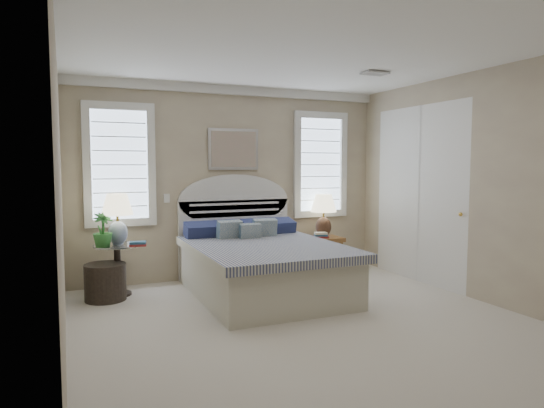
{
  "coord_description": "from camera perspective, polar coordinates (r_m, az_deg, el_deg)",
  "views": [
    {
      "loc": [
        -2.22,
        -4.07,
        1.61
      ],
      "look_at": [
        -0.04,
        1.0,
        1.15
      ],
      "focal_mm": 32.0,
      "sensor_mm": 36.0,
      "label": 1
    }
  ],
  "objects": [
    {
      "name": "books_right",
      "position": [
        7.15,
        5.77,
        -3.68
      ],
      "size": [
        0.23,
        0.19,
        0.08
      ],
      "rotation": [
        0.0,
        0.0,
        -0.24
      ],
      "color": "maroon",
      "rests_on": "nightstand_right"
    },
    {
      "name": "wall_right",
      "position": [
        6.05,
        24.39,
        1.85
      ],
      "size": [
        0.02,
        5.0,
        2.7
      ],
      "primitive_type": "cube",
      "color": "tan",
      "rests_on": "floor"
    },
    {
      "name": "floor_pot",
      "position": [
        6.13,
        -19.01,
        -8.67
      ],
      "size": [
        0.56,
        0.56,
        0.43
      ],
      "primitive_type": "cylinder",
      "rotation": [
        0.0,
        0.0,
        0.19
      ],
      "color": "black",
      "rests_on": "floor"
    },
    {
      "name": "wall_left",
      "position": [
        4.08,
        -23.62,
        0.69
      ],
      "size": [
        0.02,
        5.0,
        2.7
      ],
      "primitive_type": "cube",
      "color": "tan",
      "rests_on": "floor"
    },
    {
      "name": "floor",
      "position": [
        4.91,
        5.22,
        -14.43
      ],
      "size": [
        4.5,
        5.0,
        0.01
      ],
      "primitive_type": "cube",
      "color": "#BAB39F",
      "rests_on": "ground"
    },
    {
      "name": "hvac_vent",
      "position": [
        6.05,
        12.02,
        14.81
      ],
      "size": [
        0.3,
        0.2,
        0.02
      ],
      "primitive_type": "cube",
      "color": "#B2B2B2",
      "rests_on": "ceiling"
    },
    {
      "name": "lamp_right",
      "position": [
        7.29,
        6.09,
        -0.76
      ],
      "size": [
        0.43,
        0.43,
        0.64
      ],
      "rotation": [
        0.0,
        0.0,
        -0.09
      ],
      "color": "black",
      "rests_on": "nightstand_right"
    },
    {
      "name": "window_right",
      "position": [
        7.49,
        5.67,
        4.62
      ],
      "size": [
        0.9,
        0.06,
        1.6
      ],
      "primitive_type": "cube",
      "color": "#C9E1FF",
      "rests_on": "wall_back"
    },
    {
      "name": "potted_plant",
      "position": [
        6.05,
        -19.31,
        -2.91
      ],
      "size": [
        0.29,
        0.29,
        0.41
      ],
      "primitive_type": "imported",
      "rotation": [
        0.0,
        0.0,
        0.36
      ],
      "color": "#31752F",
      "rests_on": "side_table_left"
    },
    {
      "name": "window_left",
      "position": [
        6.59,
        -17.48,
        4.42
      ],
      "size": [
        0.9,
        0.06,
        1.6
      ],
      "primitive_type": "cube",
      "color": "#C9E1FF",
      "rests_on": "wall_back"
    },
    {
      "name": "nightstand_right",
      "position": [
        7.25,
        6.16,
        -5.03
      ],
      "size": [
        0.5,
        0.4,
        0.53
      ],
      "color": "brown",
      "rests_on": "floor"
    },
    {
      "name": "painting",
      "position": [
        6.9,
        -4.52,
        6.45
      ],
      "size": [
        0.74,
        0.04,
        0.58
      ],
      "primitive_type": "cube",
      "color": "silver",
      "rests_on": "wall_back"
    },
    {
      "name": "wall_back",
      "position": [
        6.94,
        -4.61,
        2.56
      ],
      "size": [
        4.5,
        0.02,
        2.7
      ],
      "primitive_type": "cube",
      "color": "tan",
      "rests_on": "floor"
    },
    {
      "name": "switch_plate",
      "position": [
        6.69,
        -12.28,
        0.67
      ],
      "size": [
        0.08,
        0.01,
        0.12
      ],
      "primitive_type": "cube",
      "color": "silver",
      "rests_on": "wall_back"
    },
    {
      "name": "ceiling",
      "position": [
        4.77,
        5.47,
        17.94
      ],
      "size": [
        4.5,
        5.0,
        0.01
      ],
      "primitive_type": "cube",
      "color": "white",
      "rests_on": "wall_back"
    },
    {
      "name": "crown_molding",
      "position": [
        6.98,
        -4.57,
        13.2
      ],
      "size": [
        4.5,
        0.08,
        0.12
      ],
      "primitive_type": "cube",
      "color": "silver",
      "rests_on": "wall_back"
    },
    {
      "name": "side_table_left",
      "position": [
        6.27,
        -17.72,
        -6.76
      ],
      "size": [
        0.56,
        0.56,
        0.63
      ],
      "color": "black",
      "rests_on": "floor"
    },
    {
      "name": "books_left",
      "position": [
        6.04,
        -15.5,
        -4.54
      ],
      "size": [
        0.22,
        0.17,
        0.05
      ],
      "rotation": [
        0.0,
        0.0,
        -0.15
      ],
      "color": "maroon",
      "rests_on": "side_table_left"
    },
    {
      "name": "bed",
      "position": [
        6.08,
        -1.37,
        -6.89
      ],
      "size": [
        1.72,
        2.28,
        1.47
      ],
      "color": "beige",
      "rests_on": "floor"
    },
    {
      "name": "lamp_left",
      "position": [
        6.19,
        -17.74,
        -1.04
      ],
      "size": [
        0.45,
        0.45,
        0.63
      ],
      "rotation": [
        0.0,
        0.0,
        0.18
      ],
      "color": "silver",
      "rests_on": "side_table_left"
    },
    {
      "name": "closet_door",
      "position": [
        6.91,
        16.87,
        1.12
      ],
      "size": [
        0.02,
        1.8,
        2.4
      ],
      "primitive_type": "cube",
      "color": "white",
      "rests_on": "floor"
    }
  ]
}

